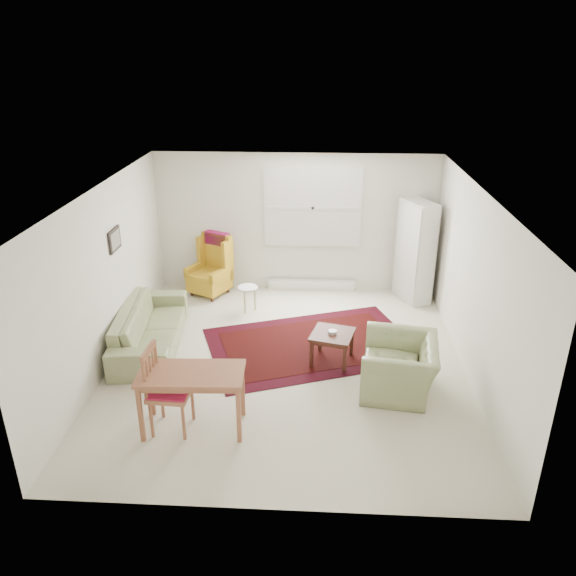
# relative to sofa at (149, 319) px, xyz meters

# --- Properties ---
(room) EXTENTS (5.04, 5.54, 2.51)m
(room) POSITION_rel_sofa_xyz_m (2.10, -0.21, 0.82)
(room) COLOR beige
(room) RESTS_ON ground
(rug) EXTENTS (3.50, 2.85, 0.03)m
(rug) POSITION_rel_sofa_xyz_m (2.42, 0.13, -0.42)
(rug) COLOR black
(rug) RESTS_ON ground
(sofa) EXTENTS (1.06, 2.24, 0.87)m
(sofa) POSITION_rel_sofa_xyz_m (0.00, 0.00, 0.00)
(sofa) COLOR #848D5E
(sofa) RESTS_ON ground
(armchair) EXTENTS (1.08, 1.20, 0.84)m
(armchair) POSITION_rel_sofa_xyz_m (3.58, -0.98, -0.02)
(armchair) COLOR #848D5E
(armchair) RESTS_ON ground
(wingback_chair) EXTENTS (0.88, 0.89, 1.11)m
(wingback_chair) POSITION_rel_sofa_xyz_m (0.53, 1.93, 0.12)
(wingback_chair) COLOR gold
(wingback_chair) RESTS_ON ground
(coffee_table) EXTENTS (0.69, 0.69, 0.46)m
(coffee_table) POSITION_rel_sofa_xyz_m (2.72, -0.32, -0.20)
(coffee_table) COLOR #401C13
(coffee_table) RESTS_ON ground
(stool) EXTENTS (0.37, 0.37, 0.44)m
(stool) POSITION_rel_sofa_xyz_m (1.32, 1.29, -0.21)
(stool) COLOR white
(stool) RESTS_ON ground
(cabinet) EXTENTS (0.64, 0.81, 1.79)m
(cabinet) POSITION_rel_sofa_xyz_m (4.18, 1.93, 0.46)
(cabinet) COLOR silver
(cabinet) RESTS_ON ground
(desk) EXTENTS (1.24, 0.66, 0.77)m
(desk) POSITION_rel_sofa_xyz_m (1.07, -1.93, -0.05)
(desk) COLOR #985B3D
(desk) RESTS_ON ground
(desk_chair) EXTENTS (0.50, 0.50, 1.07)m
(desk_chair) POSITION_rel_sofa_xyz_m (0.82, -1.95, 0.10)
(desk_chair) COLOR #985B3D
(desk_chair) RESTS_ON ground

